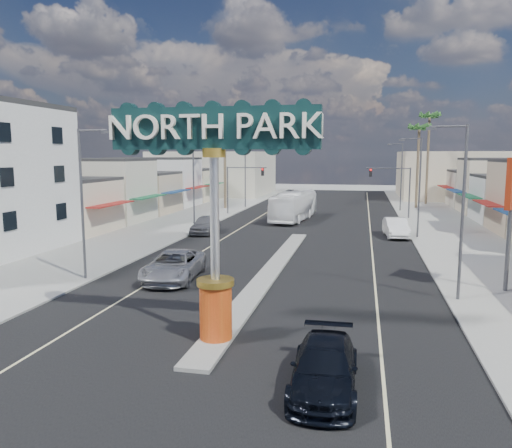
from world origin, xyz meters
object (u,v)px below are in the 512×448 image
at_px(suv_right, 324,368).
at_px(suv_left, 174,266).
at_px(city_bus, 294,206).
at_px(traffic_signal_left, 242,181).
at_px(streetlight_l_mid, 195,180).
at_px(car_parked_left, 205,224).
at_px(streetlight_l_near, 84,196).
at_px(car_parked_right, 396,228).
at_px(traffic_signal_right, 394,182).
at_px(palm_left_far, 225,125).
at_px(palm_right_mid, 419,132).
at_px(bank_pylon_sign, 512,191).
at_px(palm_right_far, 430,121).
at_px(streetlight_l_far, 246,172).
at_px(streetlight_r_mid, 418,182).
at_px(gateway_sign, 214,196).
at_px(streetlight_r_near, 460,204).
at_px(streetlight_r_far, 400,173).

bearing_deg(suv_right, suv_left, 127.87).
xyz_separation_m(suv_left, city_bus, (3.37, 28.88, 0.79)).
height_order(traffic_signal_left, streetlight_l_mid, streetlight_l_mid).
distance_m(suv_right, car_parked_left, 32.80).
distance_m(traffic_signal_left, streetlight_l_near, 34.03).
relative_size(suv_right, car_parked_right, 0.97).
relative_size(traffic_signal_right, suv_right, 1.17).
bearing_deg(suv_right, palm_left_far, 108.05).
relative_size(palm_right_mid, bank_pylon_sign, 1.67).
relative_size(streetlight_l_near, palm_right_far, 0.64).
bearing_deg(car_parked_left, palm_left_far, 98.17).
relative_size(streetlight_l_far, suv_left, 1.44).
height_order(palm_left_far, suv_left, palm_left_far).
xyz_separation_m(streetlight_l_near, palm_right_mid, (23.43, 46.00, 5.54)).
relative_size(streetlight_l_near, car_parked_left, 1.75).
height_order(streetlight_l_far, streetlight_r_mid, same).
xyz_separation_m(traffic_signal_left, car_parked_right, (17.90, -13.68, -3.40)).
bearing_deg(city_bus, gateway_sign, -80.74).
xyz_separation_m(palm_right_far, car_parked_right, (-6.28, -31.68, -11.51)).
bearing_deg(traffic_signal_right, car_parked_right, -91.97).
xyz_separation_m(streetlight_l_near, streetlight_r_near, (20.87, 0.00, 0.00)).
height_order(streetlight_l_near, car_parked_left, streetlight_l_near).
bearing_deg(palm_right_mid, palm_left_far, -167.01).
distance_m(traffic_signal_left, bank_pylon_sign, 39.01).
distance_m(streetlight_r_near, streetlight_r_far, 42.00).
xyz_separation_m(suv_right, bank_pylon_sign, (8.82, 13.47, 4.85)).
bearing_deg(traffic_signal_left, palm_right_mid, 28.42).
xyz_separation_m(streetlight_l_near, car_parked_right, (19.15, 20.32, -4.19)).
height_order(palm_right_far, suv_left, palm_right_far).
height_order(gateway_sign, palm_left_far, palm_left_far).
xyz_separation_m(streetlight_r_far, car_parked_right, (-1.72, -21.68, -4.19)).
bearing_deg(suv_right, palm_right_far, 79.76).
relative_size(palm_left_far, car_parked_right, 2.47).
distance_m(gateway_sign, streetlight_l_mid, 29.91).
relative_size(traffic_signal_left, palm_right_mid, 0.50).
bearing_deg(traffic_signal_left, streetlight_l_far, 98.86).
height_order(traffic_signal_right, palm_right_mid, palm_right_mid).
height_order(city_bus, bank_pylon_sign, bank_pylon_sign).
height_order(gateway_sign, palm_right_far, palm_right_far).
height_order(streetlight_l_near, palm_right_mid, palm_right_mid).
height_order(traffic_signal_left, suv_right, traffic_signal_left).
relative_size(traffic_signal_right, palm_right_far, 0.43).
distance_m(palm_right_mid, suv_right, 58.70).
distance_m(streetlight_r_far, car_parked_left, 30.70).
bearing_deg(palm_left_far, streetlight_r_mid, -40.48).
xyz_separation_m(streetlight_l_near, city_bus, (8.41, 30.06, -3.41)).
xyz_separation_m(traffic_signal_left, palm_left_far, (-3.82, 6.01, 7.22)).
relative_size(palm_right_mid, palm_right_far, 0.86).
xyz_separation_m(streetlight_l_far, streetlight_r_near, (20.87, -42.00, 0.00)).
relative_size(streetlight_l_far, palm_right_far, 0.64).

